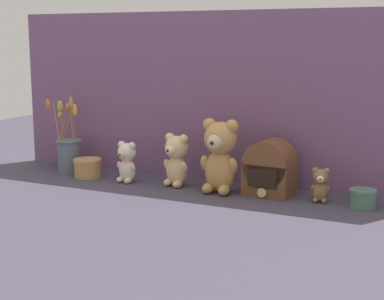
{
  "coord_description": "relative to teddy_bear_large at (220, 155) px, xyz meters",
  "views": [
    {
      "loc": [
        0.92,
        -1.94,
        0.55
      ],
      "look_at": [
        0.0,
        0.02,
        0.14
      ],
      "focal_mm": 55.0,
      "sensor_mm": 36.0,
      "label": 1
    }
  ],
  "objects": [
    {
      "name": "decorative_tin_short",
      "position": [
        -0.58,
        -0.0,
        -0.1
      ],
      "size": [
        0.11,
        0.11,
        0.08
      ],
      "color": "tan",
      "rests_on": "ground"
    },
    {
      "name": "ground_plane",
      "position": [
        -0.12,
        0.01,
        -0.14
      ],
      "size": [
        4.0,
        4.0,
        0.0
      ],
      "primitive_type": "plane",
      "color": "#3D3847"
    },
    {
      "name": "backdrop_wall",
      "position": [
        -0.12,
        0.17,
        0.19
      ],
      "size": [
        1.73,
        0.02,
        0.66
      ],
      "color": "#704C70",
      "rests_on": "ground"
    },
    {
      "name": "vintage_radio",
      "position": [
        0.17,
        0.05,
        -0.05
      ],
      "size": [
        0.18,
        0.14,
        0.2
      ],
      "color": "brown",
      "rests_on": "ground"
    },
    {
      "name": "teddy_bear_large",
      "position": [
        0.0,
        0.0,
        0.0
      ],
      "size": [
        0.14,
        0.14,
        0.27
      ],
      "color": "tan",
      "rests_on": "ground"
    },
    {
      "name": "decorative_tin_tall",
      "position": [
        0.51,
        0.02,
        -0.11
      ],
      "size": [
        0.09,
        0.09,
        0.06
      ],
      "color": "#47705B",
      "rests_on": "ground"
    },
    {
      "name": "teddy_bear_tiny",
      "position": [
        0.36,
        0.03,
        -0.08
      ],
      "size": [
        0.07,
        0.06,
        0.12
      ],
      "color": "olive",
      "rests_on": "ground"
    },
    {
      "name": "teddy_bear_medium",
      "position": [
        -0.19,
        0.02,
        -0.04
      ],
      "size": [
        0.11,
        0.1,
        0.2
      ],
      "color": "#DBBC84",
      "rests_on": "ground"
    },
    {
      "name": "flower_vase",
      "position": [
        -0.71,
        0.06,
        -0.05
      ],
      "size": [
        0.13,
        0.15,
        0.32
      ],
      "color": "slate",
      "rests_on": "ground"
    },
    {
      "name": "teddy_bear_small",
      "position": [
        -0.39,
        -0.01,
        -0.06
      ],
      "size": [
        0.09,
        0.08,
        0.16
      ],
      "color": "beige",
      "rests_on": "ground"
    }
  ]
}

